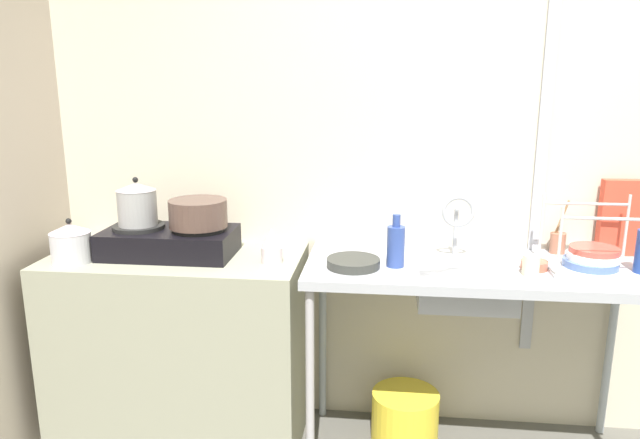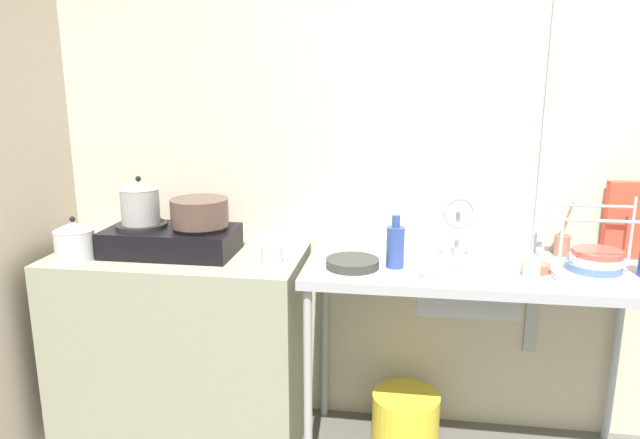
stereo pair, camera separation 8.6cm
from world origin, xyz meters
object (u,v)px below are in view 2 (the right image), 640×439
object	(u,v)px
sink_basin	(465,287)
frying_pan	(352,263)
faucet	(459,217)
cereal_box	(626,220)
utensil_jar	(562,244)
pot_on_left_burner	(140,202)
bottle_by_sink	(395,246)
bucket_on_floor	(405,419)
stove	(172,240)
dish_rack	(596,261)
pot_on_right_burner	(200,212)
small_bowl_on_drainboard	(536,267)
pot_beside_stove	(74,241)
cup_by_rack	(532,268)
percolator	(272,246)

from	to	relation	value
sink_basin	frying_pan	world-z (taller)	frying_pan
faucet	frying_pan	size ratio (longest dim) A/B	1.26
cereal_box	utensil_jar	world-z (taller)	cereal_box
pot_on_left_burner	bottle_by_sink	world-z (taller)	pot_on_left_burner
bucket_on_floor	stove	bearing A→B (deg)	-176.81
dish_rack	bottle_by_sink	bearing A→B (deg)	-176.17
pot_on_left_burner	pot_on_right_burner	bearing A→B (deg)	-0.00
dish_rack	small_bowl_on_drainboard	xyz separation A→B (m)	(-0.23, -0.03, -0.03)
small_bowl_on_drainboard	bottle_by_sink	world-z (taller)	bottle_by_sink
pot_on_left_burner	pot_beside_stove	distance (m)	0.31
faucet	cup_by_rack	world-z (taller)	faucet
sink_basin	cup_by_rack	bearing A→B (deg)	-16.35
percolator	small_bowl_on_drainboard	bearing A→B (deg)	1.85
frying_pan	pot_on_right_burner	bearing A→B (deg)	173.35
pot_beside_stove	utensil_jar	world-z (taller)	utensil_jar
sink_basin	bottle_by_sink	size ratio (longest dim) A/B	1.79
sink_basin	small_bowl_on_drainboard	distance (m)	0.29
stove	pot_on_right_burner	xyz separation A→B (m)	(0.14, -0.00, 0.13)
percolator	bottle_by_sink	size ratio (longest dim) A/B	0.68
percolator	cup_by_rack	bearing A→B (deg)	-2.30
dish_rack	stove	bearing A→B (deg)	-179.83
frying_pan	dish_rack	bearing A→B (deg)	4.97
sink_basin	small_bowl_on_drainboard	size ratio (longest dim) A/B	3.68
faucet	pot_on_right_burner	bearing A→B (deg)	-174.87
sink_basin	small_bowl_on_drainboard	bearing A→B (deg)	1.43
frying_pan	bottle_by_sink	bearing A→B (deg)	10.20
small_bowl_on_drainboard	cereal_box	world-z (taller)	cereal_box
frying_pan	cereal_box	distance (m)	1.19
small_bowl_on_drainboard	bottle_by_sink	bearing A→B (deg)	-177.55
pot_on_left_burner	small_bowl_on_drainboard	size ratio (longest dim) A/B	1.98
stove	pot_beside_stove	size ratio (longest dim) A/B	2.97
pot_on_left_burner	bucket_on_floor	xyz separation A→B (m)	(1.18, 0.06, -0.99)
utensil_jar	sink_basin	bearing A→B (deg)	-149.16
cereal_box	frying_pan	bearing A→B (deg)	-166.40
pot_beside_stove	faucet	xyz separation A→B (m)	(1.61, 0.25, 0.10)
sink_basin	cereal_box	xyz separation A→B (m)	(0.68, 0.26, 0.24)
bucket_on_floor	cup_by_rack	bearing A→B (deg)	-19.06
utensil_jar	stove	bearing A→B (deg)	-172.48
stove	faucet	bearing A→B (deg)	4.58
cup_by_rack	frying_pan	bearing A→B (deg)	178.22
frying_pan	dish_rack	distance (m)	0.97
pot_beside_stove	cup_by_rack	world-z (taller)	pot_beside_stove
stove	cereal_box	size ratio (longest dim) A/B	1.70
stove	bottle_by_sink	world-z (taller)	bottle_by_sink
stove	pot_on_right_burner	distance (m)	0.19
pot_beside_stove	bucket_on_floor	bearing A→B (deg)	8.26
pot_on_left_burner	cup_by_rack	size ratio (longest dim) A/B	2.60
pot_on_right_burner	cup_by_rack	distance (m)	1.38
stove	cereal_box	world-z (taller)	cereal_box
percolator	bucket_on_floor	size ratio (longest dim) A/B	0.49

